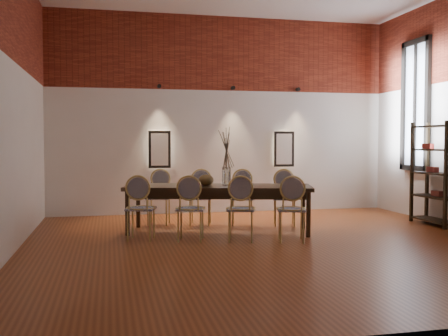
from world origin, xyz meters
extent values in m
cube|color=brown|center=(0.00, 0.00, -0.01)|extent=(7.00, 7.00, 0.02)
cube|color=silver|center=(0.00, 3.55, 2.00)|extent=(7.00, 0.10, 4.00)
cube|color=silver|center=(0.00, -3.55, 2.00)|extent=(7.00, 0.10, 4.00)
cube|color=silver|center=(-3.55, 0.00, 2.00)|extent=(0.10, 7.00, 4.00)
cube|color=maroon|center=(0.00, 3.48, 3.25)|extent=(7.00, 0.02, 1.50)
cube|color=#FFEAC6|center=(-1.30, 3.45, 1.30)|extent=(0.36, 0.06, 0.66)
cube|color=#FFEAC6|center=(1.30, 3.45, 1.30)|extent=(0.36, 0.06, 0.66)
cylinder|color=black|center=(-1.30, 3.42, 2.55)|extent=(0.08, 0.10, 0.08)
cylinder|color=black|center=(0.20, 3.42, 2.55)|extent=(0.08, 0.10, 0.08)
cylinder|color=black|center=(1.60, 3.42, 2.55)|extent=(0.08, 0.10, 0.08)
cube|color=silver|center=(3.46, 2.00, 2.15)|extent=(0.02, 0.78, 2.38)
cube|color=black|center=(3.44, 2.00, 2.15)|extent=(0.08, 0.90, 2.50)
cube|color=black|center=(3.44, 2.00, 2.15)|extent=(0.06, 0.06, 2.40)
cube|color=#332214|center=(-0.57, 1.17, 0.38)|extent=(3.08, 1.68, 0.75)
cylinder|color=silver|center=(-0.45, 1.13, 0.90)|extent=(0.14, 0.14, 0.30)
ellipsoid|color=brown|center=(-0.78, 1.17, 0.84)|extent=(0.24, 0.24, 0.18)
cube|color=#90167D|center=(-0.86, 1.32, 0.77)|extent=(0.30, 0.24, 0.03)
camera|label=1|loc=(-2.28, -7.02, 1.44)|focal=42.00mm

